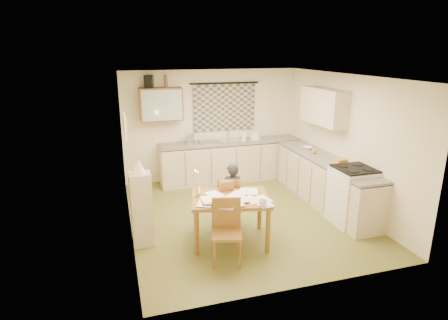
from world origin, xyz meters
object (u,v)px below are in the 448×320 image
object	(u,v)px
counter_back	(232,161)
chair_far	(229,210)
counter_right	(325,182)
stove	(352,196)
person	(232,194)
shelf_stand	(142,209)
dining_table	(230,219)

from	to	relation	value
counter_back	chair_far	distance (m)	2.38
counter_right	stove	world-z (taller)	stove
counter_right	chair_far	xyz separation A→B (m)	(-2.06, -0.38, -0.18)
person	shelf_stand	bearing A→B (deg)	11.30
stove	dining_table	bearing A→B (deg)	-179.27
counter_back	person	distance (m)	2.34
stove	dining_table	size ratio (longest dim) A/B	0.75
dining_table	person	bearing A→B (deg)	83.16
counter_right	dining_table	size ratio (longest dim) A/B	2.19
stove	dining_table	distance (m)	2.22
counter_right	stove	distance (m)	0.89
counter_back	shelf_stand	size ratio (longest dim) A/B	2.84
shelf_stand	person	bearing A→B (deg)	9.77
shelf_stand	chair_far	bearing A→B (deg)	9.48
chair_far	shelf_stand	distance (m)	1.53
counter_back	counter_right	xyz separation A→B (m)	(1.29, -1.86, -0.00)
dining_table	person	xyz separation A→B (m)	(0.20, 0.55, 0.17)
stove	chair_far	bearing A→B (deg)	166.09
chair_far	counter_back	bearing A→B (deg)	-90.92
counter_back	shelf_stand	distance (m)	3.36
counter_back	stove	world-z (taller)	stove
counter_right	shelf_stand	xyz separation A→B (m)	(-3.54, -0.62, 0.13)
chair_far	person	xyz separation A→B (m)	(0.04, 0.01, 0.28)
counter_right	shelf_stand	bearing A→B (deg)	-170.01
counter_back	counter_right	world-z (taller)	same
dining_table	chair_far	xyz separation A→B (m)	(0.16, 0.54, -0.10)
stove	shelf_stand	world-z (taller)	shelf_stand
dining_table	counter_back	bearing A→B (deg)	84.43
counter_back	dining_table	world-z (taller)	counter_back
stove	shelf_stand	distance (m)	3.55
counter_right	dining_table	world-z (taller)	counter_right
counter_back	stove	size ratio (longest dim) A/B	3.28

